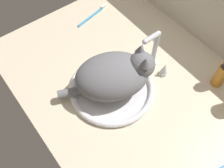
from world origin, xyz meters
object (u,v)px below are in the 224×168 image
object	(u,v)px
faucet	(153,53)
amber_bottle	(221,75)
sink_basin	(112,88)
toothbrush	(93,15)
cat	(117,75)

from	to	relation	value
faucet	amber_bottle	xyz separation A→B (cm)	(23.16, 14.24, -1.19)
faucet	amber_bottle	world-z (taller)	faucet
sink_basin	faucet	size ratio (longest dim) A/B	1.77
sink_basin	amber_bottle	distance (cm)	42.27
sink_basin	toothbrush	xyz separation A→B (cm)	(-38.89, 18.12, -0.44)
cat	amber_bottle	distance (cm)	40.40
amber_bottle	toothbrush	xyz separation A→B (cm)	(-62.05, -16.89, -5.41)
toothbrush	amber_bottle	bearing A→B (deg)	15.23
sink_basin	amber_bottle	bearing A→B (deg)	56.52
amber_bottle	toothbrush	distance (cm)	64.53
cat	toothbrush	world-z (taller)	cat
cat	toothbrush	distance (cm)	43.88
sink_basin	cat	bearing A→B (deg)	65.85
faucet	sink_basin	bearing A→B (deg)	-90.00
faucet	cat	bearing A→B (deg)	-87.83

